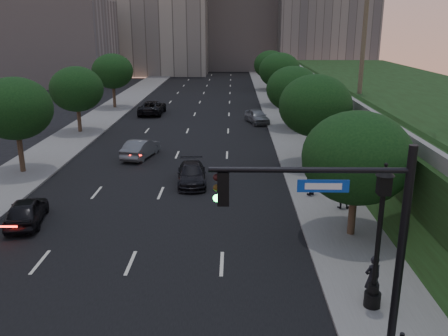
{
  "coord_description": "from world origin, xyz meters",
  "views": [
    {
      "loc": [
        4.44,
        -13.56,
        10.02
      ],
      "look_at": [
        4.05,
        7.62,
        3.6
      ],
      "focal_mm": 38.0,
      "sensor_mm": 36.0,
      "label": 1
    }
  ],
  "objects_px": {
    "sedan_far_left": "(152,107)",
    "pedestrian_a": "(372,278)",
    "traffic_signal_mast": "(361,259)",
    "pedestrian_b": "(343,193)",
    "sedan_far_right": "(257,116)",
    "sedan_mid_left": "(141,148)",
    "sedan_near_left": "(26,211)",
    "street_lamp": "(378,244)",
    "pedestrian_c": "(312,182)",
    "sedan_near_right": "(192,174)"
  },
  "relations": [
    {
      "from": "sedan_near_left",
      "to": "sedan_far_right",
      "type": "relative_size",
      "value": 0.96
    },
    {
      "from": "traffic_signal_mast",
      "to": "pedestrian_b",
      "type": "relative_size",
      "value": 3.98
    },
    {
      "from": "traffic_signal_mast",
      "to": "pedestrian_a",
      "type": "xyz_separation_m",
      "value": [
        1.52,
        3.49,
        -2.61
      ]
    },
    {
      "from": "pedestrian_a",
      "to": "pedestrian_c",
      "type": "bearing_deg",
      "value": -105.92
    },
    {
      "from": "street_lamp",
      "to": "pedestrian_a",
      "type": "bearing_deg",
      "value": 81.74
    },
    {
      "from": "sedan_far_right",
      "to": "sedan_near_left",
      "type": "bearing_deg",
      "value": -132.33
    },
    {
      "from": "sedan_mid_left",
      "to": "sedan_near_right",
      "type": "xyz_separation_m",
      "value": [
        4.53,
        -6.35,
        -0.08
      ]
    },
    {
      "from": "sedan_near_left",
      "to": "sedan_far_right",
      "type": "bearing_deg",
      "value": -127.04
    },
    {
      "from": "sedan_far_right",
      "to": "sedan_mid_left",
      "type": "bearing_deg",
      "value": -141.19
    },
    {
      "from": "sedan_mid_left",
      "to": "sedan_far_right",
      "type": "height_order",
      "value": "sedan_far_right"
    },
    {
      "from": "traffic_signal_mast",
      "to": "street_lamp",
      "type": "bearing_deg",
      "value": 64.65
    },
    {
      "from": "sedan_near_right",
      "to": "pedestrian_c",
      "type": "relative_size",
      "value": 2.61
    },
    {
      "from": "street_lamp",
      "to": "sedan_far_right",
      "type": "height_order",
      "value": "street_lamp"
    },
    {
      "from": "sedan_mid_left",
      "to": "pedestrian_b",
      "type": "xyz_separation_m",
      "value": [
        13.35,
        -10.82,
        0.29
      ]
    },
    {
      "from": "traffic_signal_mast",
      "to": "pedestrian_c",
      "type": "relative_size",
      "value": 4.05
    },
    {
      "from": "sedan_near_right",
      "to": "sedan_near_left",
      "type": "bearing_deg",
      "value": -145.85
    },
    {
      "from": "sedan_mid_left",
      "to": "sedan_near_left",
      "type": "bearing_deg",
      "value": 87.76
    },
    {
      "from": "street_lamp",
      "to": "pedestrian_a",
      "type": "xyz_separation_m",
      "value": [
        0.06,
        0.4,
        -1.58
      ]
    },
    {
      "from": "street_lamp",
      "to": "pedestrian_b",
      "type": "distance_m",
      "value": 9.94
    },
    {
      "from": "pedestrian_a",
      "to": "pedestrian_c",
      "type": "xyz_separation_m",
      "value": [
        -0.42,
        11.38,
        -0.04
      ]
    },
    {
      "from": "traffic_signal_mast",
      "to": "sedan_near_right",
      "type": "bearing_deg",
      "value": 110.06
    },
    {
      "from": "sedan_far_right",
      "to": "pedestrian_a",
      "type": "xyz_separation_m",
      "value": [
        2.63,
        -33.96,
        0.32
      ]
    },
    {
      "from": "sedan_far_left",
      "to": "pedestrian_b",
      "type": "height_order",
      "value": "pedestrian_b"
    },
    {
      "from": "pedestrian_a",
      "to": "sedan_far_left",
      "type": "bearing_deg",
      "value": -87.55
    },
    {
      "from": "street_lamp",
      "to": "pedestrian_a",
      "type": "distance_m",
      "value": 1.63
    },
    {
      "from": "traffic_signal_mast",
      "to": "pedestrian_c",
      "type": "xyz_separation_m",
      "value": [
        1.1,
        14.88,
        -2.66
      ]
    },
    {
      "from": "sedan_far_right",
      "to": "pedestrian_a",
      "type": "height_order",
      "value": "pedestrian_a"
    },
    {
      "from": "pedestrian_a",
      "to": "pedestrian_b",
      "type": "relative_size",
      "value": 1.03
    },
    {
      "from": "sedan_far_left",
      "to": "pedestrian_a",
      "type": "height_order",
      "value": "pedestrian_a"
    },
    {
      "from": "traffic_signal_mast",
      "to": "sedan_mid_left",
      "type": "height_order",
      "value": "traffic_signal_mast"
    },
    {
      "from": "street_lamp",
      "to": "sedan_near_right",
      "type": "xyz_separation_m",
      "value": [
        -7.79,
        14.23,
        -1.98
      ]
    },
    {
      "from": "sedan_near_left",
      "to": "sedan_far_left",
      "type": "relative_size",
      "value": 0.73
    },
    {
      "from": "sedan_mid_left",
      "to": "pedestrian_b",
      "type": "relative_size",
      "value": 2.55
    },
    {
      "from": "pedestrian_c",
      "to": "pedestrian_b",
      "type": "bearing_deg",
      "value": 90.75
    },
    {
      "from": "traffic_signal_mast",
      "to": "sedan_near_right",
      "type": "height_order",
      "value": "traffic_signal_mast"
    },
    {
      "from": "sedan_near_left",
      "to": "sedan_far_right",
      "type": "xyz_separation_m",
      "value": [
        13.31,
        26.79,
        0.03
      ]
    },
    {
      "from": "sedan_far_left",
      "to": "sedan_far_right",
      "type": "height_order",
      "value": "sedan_far_left"
    },
    {
      "from": "pedestrian_c",
      "to": "sedan_near_right",
      "type": "bearing_deg",
      "value": -51.86
    },
    {
      "from": "traffic_signal_mast",
      "to": "pedestrian_b",
      "type": "bearing_deg",
      "value": 79.02
    },
    {
      "from": "street_lamp",
      "to": "sedan_far_left",
      "type": "relative_size",
      "value": 0.99
    },
    {
      "from": "traffic_signal_mast",
      "to": "pedestrian_a",
      "type": "bearing_deg",
      "value": 66.44
    },
    {
      "from": "sedan_near_left",
      "to": "sedan_near_right",
      "type": "bearing_deg",
      "value": -151.17
    },
    {
      "from": "pedestrian_a",
      "to": "pedestrian_c",
      "type": "height_order",
      "value": "pedestrian_a"
    },
    {
      "from": "traffic_signal_mast",
      "to": "pedestrian_c",
      "type": "bearing_deg",
      "value": 85.76
    },
    {
      "from": "sedan_far_right",
      "to": "pedestrian_b",
      "type": "relative_size",
      "value": 2.47
    },
    {
      "from": "sedan_near_left",
      "to": "pedestrian_b",
      "type": "bearing_deg",
      "value": 176.74
    },
    {
      "from": "sedan_mid_left",
      "to": "pedestrian_c",
      "type": "distance_m",
      "value": 14.85
    },
    {
      "from": "sedan_mid_left",
      "to": "pedestrian_a",
      "type": "xyz_separation_m",
      "value": [
        12.38,
        -20.18,
        0.32
      ]
    },
    {
      "from": "sedan_mid_left",
      "to": "pedestrian_b",
      "type": "bearing_deg",
      "value": 154.03
    },
    {
      "from": "sedan_far_right",
      "to": "pedestrian_c",
      "type": "height_order",
      "value": "pedestrian_c"
    }
  ]
}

